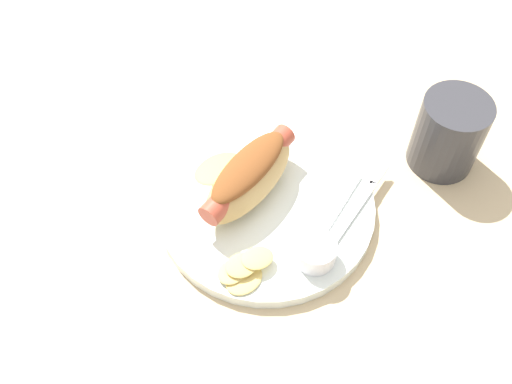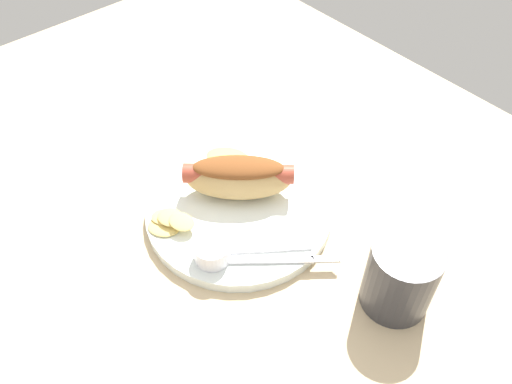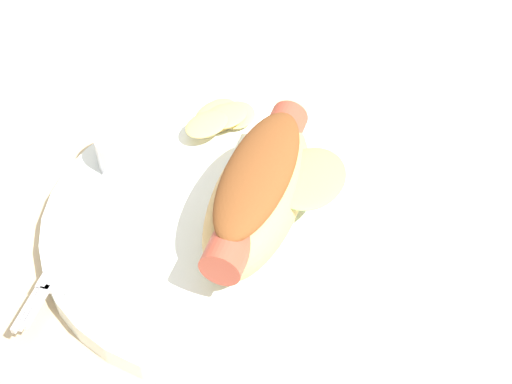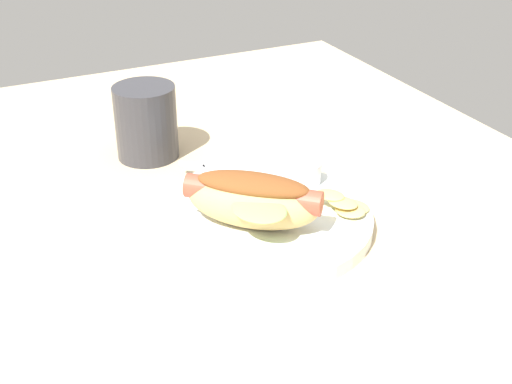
{
  "view_description": "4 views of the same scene",
  "coord_description": "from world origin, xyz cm",
  "px_view_note": "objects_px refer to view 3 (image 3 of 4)",
  "views": [
    {
      "loc": [
        -3.24,
        -41.15,
        58.28
      ],
      "look_at": [
        0.64,
        -2.78,
        4.25
      ],
      "focal_mm": 41.49,
      "sensor_mm": 36.0,
      "label": 1
    },
    {
      "loc": [
        39.02,
        -31.59,
        56.25
      ],
      "look_at": [
        3.36,
        -0.69,
        4.41
      ],
      "focal_mm": 37.35,
      "sensor_mm": 36.0,
      "label": 2
    },
    {
      "loc": [
        13.5,
        29.4,
        39.74
      ],
      "look_at": [
        0.21,
        -0.75,
        4.95
      ],
      "focal_mm": 51.48,
      "sensor_mm": 36.0,
      "label": 3
    },
    {
      "loc": [
        -56.84,
        26.18,
        40.59
      ],
      "look_at": [
        1.98,
        -2.22,
        4.32
      ],
      "focal_mm": 48.26,
      "sensor_mm": 36.0,
      "label": 4
    }
  ],
  "objects_px": {
    "knife": "(114,218)",
    "fork": "(82,225)",
    "chips_pile": "(223,117)",
    "sauce_ramekin": "(128,148)",
    "plate": "(225,223)",
    "hot_dog": "(258,191)"
  },
  "relations": [
    {
      "from": "hot_dog",
      "to": "knife",
      "type": "bearing_deg",
      "value": -73.9
    },
    {
      "from": "sauce_ramekin",
      "to": "knife",
      "type": "bearing_deg",
      "value": 62.62
    },
    {
      "from": "hot_dog",
      "to": "knife",
      "type": "distance_m",
      "value": 0.1
    },
    {
      "from": "hot_dog",
      "to": "chips_pile",
      "type": "distance_m",
      "value": 0.11
    },
    {
      "from": "hot_dog",
      "to": "fork",
      "type": "xyz_separation_m",
      "value": [
        0.11,
        -0.05,
        -0.03
      ]
    },
    {
      "from": "hot_dog",
      "to": "sauce_ramekin",
      "type": "relative_size",
      "value": 3.16
    },
    {
      "from": "sauce_ramekin",
      "to": "chips_pile",
      "type": "relative_size",
      "value": 0.68
    },
    {
      "from": "knife",
      "to": "chips_pile",
      "type": "distance_m",
      "value": 0.12
    },
    {
      "from": "sauce_ramekin",
      "to": "knife",
      "type": "height_order",
      "value": "sauce_ramekin"
    },
    {
      "from": "knife",
      "to": "hot_dog",
      "type": "bearing_deg",
      "value": 100.83
    },
    {
      "from": "plate",
      "to": "sauce_ramekin",
      "type": "height_order",
      "value": "sauce_ramekin"
    },
    {
      "from": "fork",
      "to": "knife",
      "type": "xyz_separation_m",
      "value": [
        -0.02,
        0.0,
        -0.0
      ]
    },
    {
      "from": "fork",
      "to": "chips_pile",
      "type": "distance_m",
      "value": 0.14
    },
    {
      "from": "plate",
      "to": "chips_pile",
      "type": "distance_m",
      "value": 0.1
    },
    {
      "from": "plate",
      "to": "hot_dog",
      "type": "relative_size",
      "value": 1.75
    },
    {
      "from": "plate",
      "to": "chips_pile",
      "type": "height_order",
      "value": "chips_pile"
    },
    {
      "from": "fork",
      "to": "knife",
      "type": "height_order",
      "value": "same"
    },
    {
      "from": "fork",
      "to": "hot_dog",
      "type": "bearing_deg",
      "value": 107.65
    },
    {
      "from": "knife",
      "to": "plate",
      "type": "bearing_deg",
      "value": 105.75
    },
    {
      "from": "fork",
      "to": "chips_pile",
      "type": "bearing_deg",
      "value": 154.98
    },
    {
      "from": "knife",
      "to": "fork",
      "type": "bearing_deg",
      "value": -58.08
    },
    {
      "from": "knife",
      "to": "chips_pile",
      "type": "height_order",
      "value": "chips_pile"
    }
  ]
}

